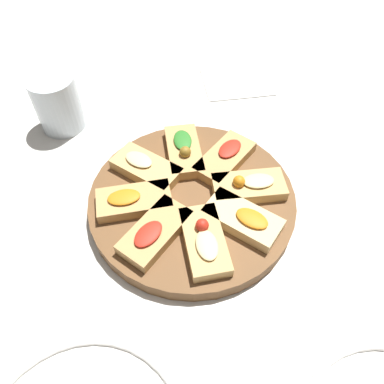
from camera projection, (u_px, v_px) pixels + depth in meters
name	position (u px, v px, depth m)	size (l,w,h in m)	color
ground_plane	(192.00, 205.00, 0.59)	(3.00, 3.00, 0.00)	silver
serving_board	(192.00, 201.00, 0.58)	(0.31, 0.31, 0.02)	brown
focaccia_slice_0	(243.00, 219.00, 0.53)	(0.10, 0.12, 0.02)	#E5C689
focaccia_slice_1	(249.00, 186.00, 0.56)	(0.12, 0.08, 0.03)	tan
focaccia_slice_2	(225.00, 158.00, 0.60)	(0.12, 0.10, 0.02)	tan
focaccia_slice_3	(184.00, 150.00, 0.61)	(0.08, 0.12, 0.03)	tan
focaccia_slice_4	(146.00, 168.00, 0.59)	(0.10, 0.12, 0.02)	tan
focaccia_slice_5	(134.00, 200.00, 0.55)	(0.12, 0.07, 0.02)	tan
focaccia_slice_6	(155.00, 232.00, 0.51)	(0.12, 0.10, 0.02)	tan
focaccia_slice_7	(205.00, 240.00, 0.51)	(0.07, 0.12, 0.03)	tan
water_glass	(57.00, 103.00, 0.66)	(0.08, 0.08, 0.10)	silver
napkin_stack	(237.00, 81.00, 0.78)	(0.14, 0.12, 0.00)	white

